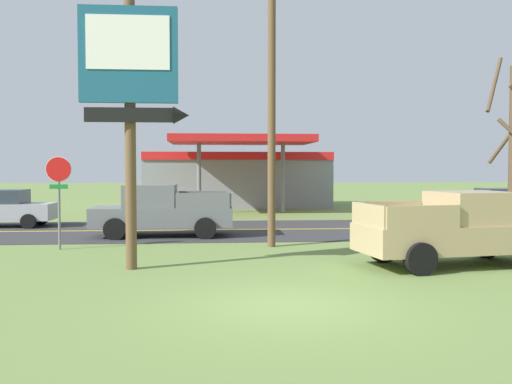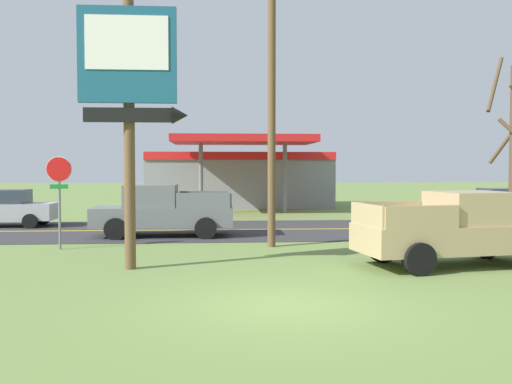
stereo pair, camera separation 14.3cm
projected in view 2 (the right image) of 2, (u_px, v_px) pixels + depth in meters
ground_plane at (286, 306)px, 10.58m from camera, size 180.00×180.00×0.00m
road_asphalt at (248, 230)px, 23.54m from camera, size 140.00×8.00×0.02m
road_centre_line at (248, 229)px, 23.54m from camera, size 126.00×0.20×0.01m
motel_sign at (130, 85)px, 14.14m from camera, size 2.71×0.54×6.90m
stop_sign at (59, 186)px, 17.84m from camera, size 0.80×0.08×2.95m
utility_pole at (272, 88)px, 18.34m from camera, size 1.76×0.26×9.79m
gas_station at (239, 178)px, 37.84m from camera, size 12.00×11.50×4.40m
pickup_tan_parked_on_lawn at (458, 230)px, 14.86m from camera, size 5.45×2.86×1.96m
pickup_grey_on_road at (162, 211)px, 21.27m from camera, size 5.20×2.24×1.96m
car_green_mid_lane at (507, 206)px, 26.36m from camera, size 4.20×2.00×1.64m
car_silver_far_lane at (5, 208)px, 24.76m from camera, size 4.20×2.00×1.64m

